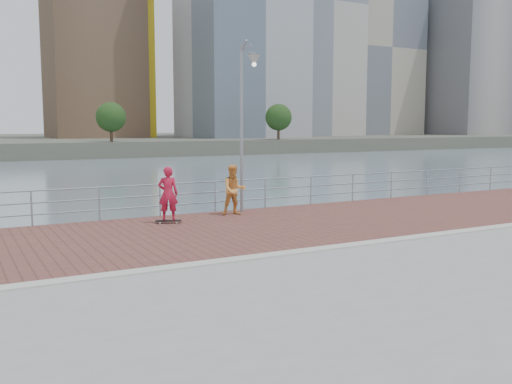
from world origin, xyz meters
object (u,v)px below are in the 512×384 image
guardrail (188,195)px  bystander (234,190)px  skateboarder (168,194)px  street_lamp (247,97)px

guardrail → bystander: bearing=-37.2°
skateboarder → street_lamp: bearing=-147.2°
street_lamp → skateboarder: (-3.12, -0.62, -3.10)m
street_lamp → skateboarder: street_lamp is taller
bystander → skateboarder: bearing=-156.9°
guardrail → street_lamp: street_lamp is taller
guardrail → skateboarder: 2.02m
guardrail → bystander: bystander is taller
skateboarder → bystander: (2.58, 0.55, -0.08)m
skateboarder → guardrail: bearing=-108.2°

